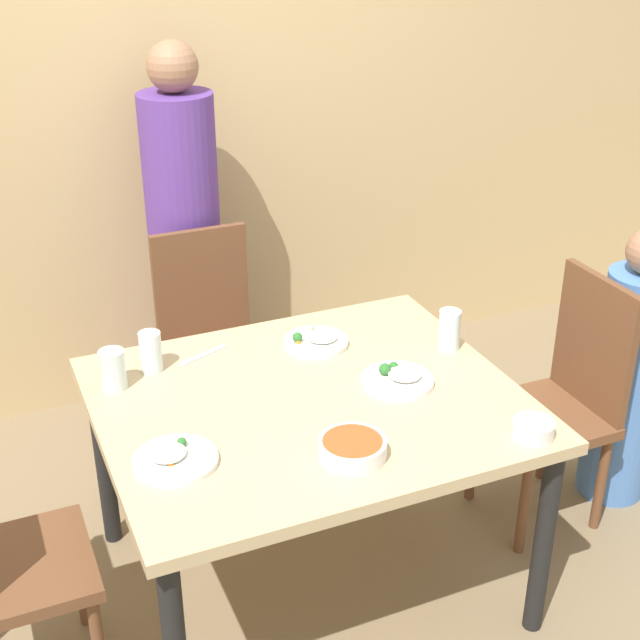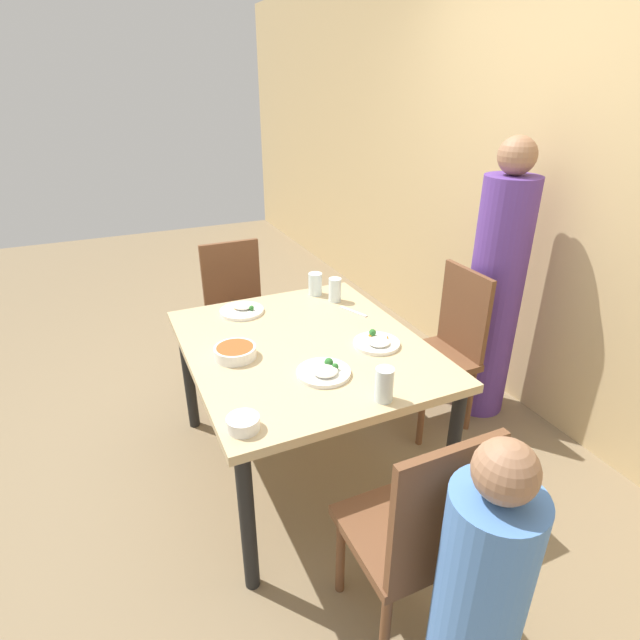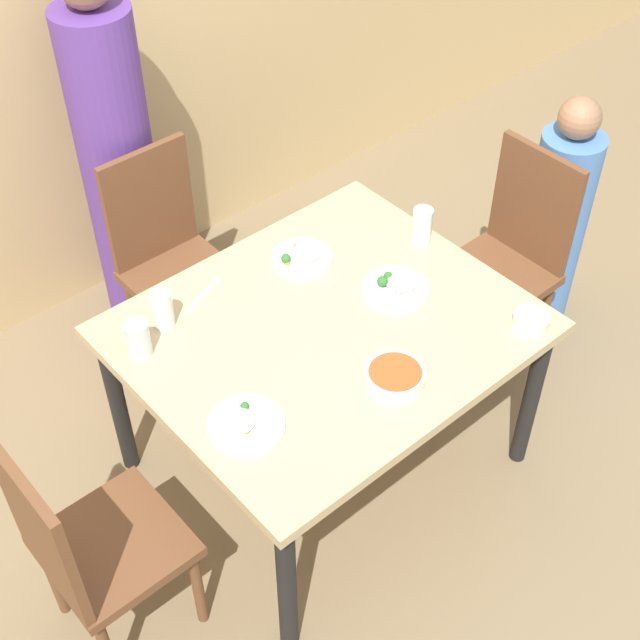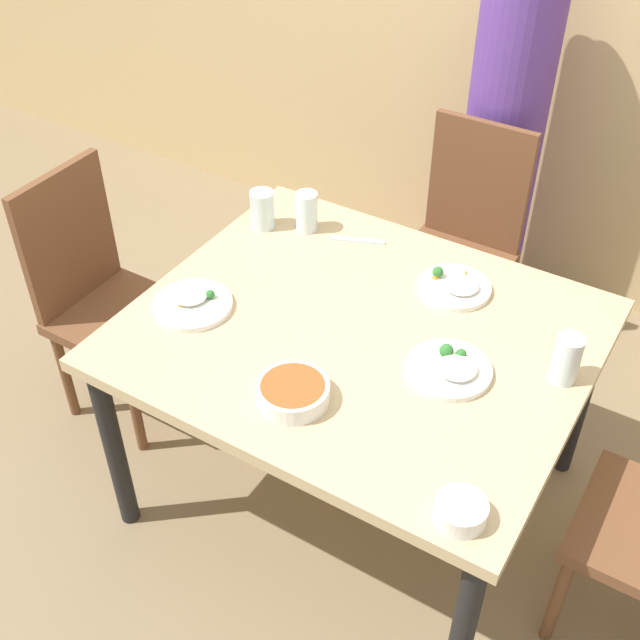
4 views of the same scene
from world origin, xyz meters
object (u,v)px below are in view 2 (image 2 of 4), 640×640
Objects in this scene: person_child at (478,607)px; plate_rice_adult at (324,372)px; person_adult at (495,294)px; glass_water_tall at (315,284)px; chair_adult_spot at (444,346)px; chair_child_spot at (418,531)px; bowl_curry at (235,352)px.

plate_rice_adult is (-0.97, -0.03, 0.24)m from person_child.
person_adult is 1.02m from glass_water_tall.
chair_adult_spot and chair_child_spot have the same top height.
person_adult is at bearing -139.37° from chair_child_spot.
person_adult is 12.43× the size of glass_water_tall.
chair_child_spot is 0.86× the size of person_child.
chair_child_spot is 0.29m from person_child.
chair_child_spot is at bearing -49.37° from person_adult.
person_adult is 8.53× the size of bowl_curry.
chair_adult_spot is at bearing -90.00° from person_adult.
person_child is at bearing -9.19° from glass_water_tall.
person_child is 5.74× the size of bowl_curry.
person_child is (1.31, -1.19, -0.25)m from person_adult.
person_child reaches higher than plate_rice_adult.
glass_water_tall is (-0.82, 0.32, 0.05)m from plate_rice_adult.
person_adult is 1.79m from person_child.
person_child is (1.31, -0.88, 0.01)m from chair_adult_spot.
chair_adult_spot reaches higher than plate_rice_adult.
person_adult reaches higher than glass_water_tall.
person_child is at bearing 14.59° from bowl_curry.
plate_rice_adult is 0.88m from glass_water_tall.
chair_child_spot is at bearing 18.67° from bowl_curry.
person_child reaches higher than chair_adult_spot.
chair_adult_spot is 1.35m from chair_child_spot.
person_adult is 1.49× the size of person_child.
chair_child_spot reaches higher than glass_water_tall.
person_child is 4.68× the size of plate_rice_adult.
chair_child_spot is at bearing -40.64° from chair_adult_spot.
chair_adult_spot is 0.86× the size of person_child.
person_adult is (-0.00, 0.31, 0.26)m from chair_adult_spot.
chair_adult_spot reaches higher than glass_water_tall.
glass_water_tall is at bearing 129.92° from bowl_curry.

